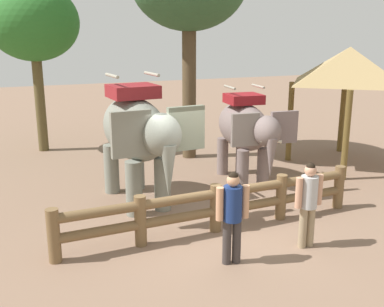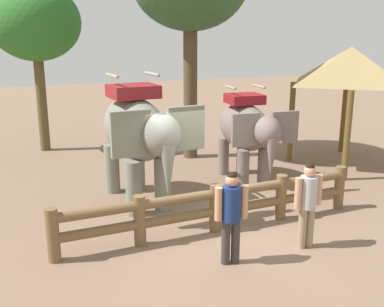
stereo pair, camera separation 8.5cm
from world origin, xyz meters
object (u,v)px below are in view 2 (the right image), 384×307
(elephant_near_left, at_px, (138,133))
(tourist_man_in_blue, at_px, (231,211))
(tree_back_center, at_px, (35,24))
(log_fence, at_px, (215,205))
(thatched_shelter, at_px, (350,67))
(elephant_center, at_px, (247,130))
(tourist_woman_in_black, at_px, (308,199))

(elephant_near_left, distance_m, tourist_man_in_blue, 3.75)
(tourist_man_in_blue, xyz_separation_m, tree_back_center, (-2.51, 10.03, 3.40))
(log_fence, bearing_deg, elephant_near_left, 115.71)
(log_fence, bearing_deg, thatched_shelter, 28.15)
(tourist_man_in_blue, height_order, tree_back_center, tree_back_center)
(elephant_center, relative_size, tourist_woman_in_black, 1.83)
(log_fence, relative_size, tourist_man_in_blue, 3.91)
(thatched_shelter, xyz_separation_m, tree_back_center, (-8.80, 5.45, 1.32))
(elephant_center, bearing_deg, tourist_man_in_blue, -121.22)
(tourist_man_in_blue, bearing_deg, log_fence, 77.29)
(tourist_woman_in_black, relative_size, thatched_shelter, 0.47)
(tourist_man_in_blue, relative_size, thatched_shelter, 0.48)
(log_fence, distance_m, tree_back_center, 9.87)
(elephant_near_left, xyz_separation_m, thatched_shelter, (7.04, 0.99, 1.30))
(elephant_near_left, xyz_separation_m, tourist_man_in_blue, (0.75, -3.59, -0.78))
(tourist_man_in_blue, bearing_deg, thatched_shelter, 36.10)
(elephant_center, bearing_deg, log_fence, -128.74)
(tourist_man_in_blue, distance_m, thatched_shelter, 8.06)
(tourist_woman_in_black, bearing_deg, log_fence, 135.54)
(tourist_woman_in_black, bearing_deg, elephant_center, 78.90)
(elephant_center, relative_size, tourist_man_in_blue, 1.80)
(elephant_near_left, distance_m, thatched_shelter, 7.22)
(elephant_center, distance_m, tree_back_center, 8.29)
(log_fence, height_order, tourist_man_in_blue, tourist_man_in_blue)
(elephant_near_left, bearing_deg, tourist_man_in_blue, -78.23)
(elephant_near_left, distance_m, tourist_woman_in_black, 4.37)
(log_fence, xyz_separation_m, tree_back_center, (-2.83, 8.65, 3.82))
(elephant_center, distance_m, tourist_woman_in_black, 4.14)
(elephant_near_left, relative_size, tree_back_center, 0.65)
(log_fence, height_order, thatched_shelter, thatched_shelter)
(tourist_woman_in_black, bearing_deg, elephant_near_left, 124.41)
(elephant_near_left, xyz_separation_m, tree_back_center, (-1.77, 6.44, 2.62))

